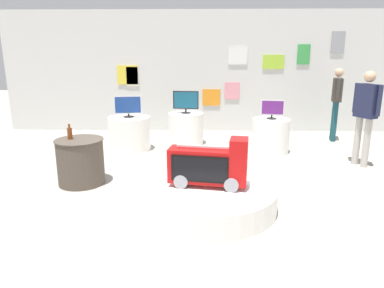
# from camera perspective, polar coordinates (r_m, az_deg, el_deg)

# --- Properties ---
(ground_plane) EXTENTS (30.00, 30.00, 0.00)m
(ground_plane) POSITION_cam_1_polar(r_m,az_deg,el_deg) (5.14, 3.46, -8.75)
(ground_plane) COLOR #9E998E
(back_wall_display) EXTENTS (10.74, 0.13, 3.11)m
(back_wall_display) POSITION_cam_1_polar(r_m,az_deg,el_deg) (9.30, 2.71, 11.67)
(back_wall_display) COLOR silver
(back_wall_display) RESTS_ON ground
(main_display_pedestal) EXTENTS (1.85, 1.85, 0.32)m
(main_display_pedestal) POSITION_cam_1_polar(r_m,az_deg,el_deg) (4.75, 2.53, -8.64)
(main_display_pedestal) COLOR white
(main_display_pedestal) RESTS_ON ground
(novelty_firetruck_tv) EXTENTS (1.07, 0.50, 0.67)m
(novelty_firetruck_tv) POSITION_cam_1_polar(r_m,az_deg,el_deg) (4.59, 2.82, -3.69)
(novelty_firetruck_tv) COLOR gray
(novelty_firetruck_tv) RESTS_ON main_display_pedestal
(display_pedestal_left_rear) EXTENTS (0.80, 0.80, 0.72)m
(display_pedestal_left_rear) POSITION_cam_1_polar(r_m,az_deg,el_deg) (8.01, -1.01, 2.56)
(display_pedestal_left_rear) COLOR white
(display_pedestal_left_rear) RESTS_ON ground
(tv_on_left_rear) EXTENTS (0.58, 0.21, 0.50)m
(tv_on_left_rear) POSITION_cam_1_polar(r_m,az_deg,el_deg) (7.90, -1.03, 7.06)
(tv_on_left_rear) COLOR black
(tv_on_left_rear) RESTS_ON display_pedestal_left_rear
(display_pedestal_center_rear) EXTENTS (0.78, 0.78, 0.72)m
(display_pedestal_center_rear) POSITION_cam_1_polar(r_m,az_deg,el_deg) (7.49, 12.75, 1.34)
(display_pedestal_center_rear) COLOR white
(display_pedestal_center_rear) RESTS_ON ground
(tv_on_center_rear) EXTENTS (0.47, 0.19, 0.39)m
(tv_on_center_rear) POSITION_cam_1_polar(r_m,az_deg,el_deg) (7.38, 13.01, 5.67)
(tv_on_center_rear) COLOR black
(tv_on_center_rear) RESTS_ON display_pedestal_center_rear
(display_pedestal_right_rear) EXTENTS (0.89, 0.89, 0.72)m
(display_pedestal_right_rear) POSITION_cam_1_polar(r_m,az_deg,el_deg) (7.63, -10.21, 1.71)
(display_pedestal_right_rear) COLOR white
(display_pedestal_right_rear) RESTS_ON ground
(tv_on_right_rear) EXTENTS (0.58, 0.22, 0.45)m
(tv_on_right_rear) POSITION_cam_1_polar(r_m,az_deg,el_deg) (7.52, -10.42, 6.17)
(tv_on_right_rear) COLOR black
(tv_on_right_rear) RESTS_ON display_pedestal_right_rear
(side_table_round) EXTENTS (0.76, 0.76, 0.73)m
(side_table_round) POSITION_cam_1_polar(r_m,az_deg,el_deg) (5.82, -17.80, -2.69)
(side_table_round) COLOR #4C4238
(side_table_round) RESTS_ON ground
(bottle_on_side_table) EXTENTS (0.08, 0.08, 0.24)m
(bottle_on_side_table) POSITION_cam_1_polar(r_m,az_deg,el_deg) (5.77, -19.42, 1.71)
(bottle_on_side_table) COLOR brown
(bottle_on_side_table) RESTS_ON side_table_round
(shopper_browsing_near_truck) EXTENTS (0.30, 0.54, 1.71)m
(shopper_browsing_near_truck) POSITION_cam_1_polar(r_m,az_deg,el_deg) (8.90, 22.60, 6.89)
(shopper_browsing_near_truck) COLOR #194751
(shopper_browsing_near_truck) RESTS_ON ground
(shopper_browsing_rear) EXTENTS (0.35, 0.51, 1.74)m
(shopper_browsing_rear) POSITION_cam_1_polar(r_m,az_deg,el_deg) (7.04, 26.59, 4.84)
(shopper_browsing_rear) COLOR #B2ADA3
(shopper_browsing_rear) RESTS_ON ground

